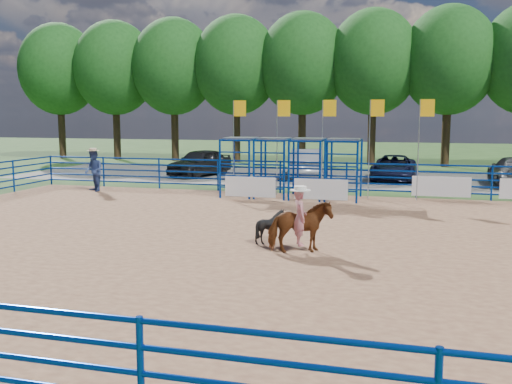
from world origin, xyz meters
TOP-DOWN VIEW (x-y plane):
  - ground at (0.00, 0.00)m, footprint 120.00×120.00m
  - arena_dirt at (0.00, 0.00)m, footprint 30.00×20.00m
  - gravel_strip at (0.00, 17.00)m, footprint 40.00×10.00m
  - horse_and_rider at (-0.02, -0.92)m, footprint 1.77×1.30m
  - calf at (-1.02, 0.05)m, footprint 0.94×0.86m
  - spectator_cowboy at (-11.49, 8.25)m, footprint 1.20×1.17m
  - car_a at (-9.19, 16.04)m, footprint 3.02×4.96m
  - car_b at (-2.98, 16.92)m, footprint 2.40×5.16m
  - car_c at (1.85, 16.81)m, footprint 2.43×4.96m
  - perimeter_fence at (0.00, 0.00)m, footprint 30.10×20.10m
  - chute_assembly at (-1.90, 8.84)m, footprint 19.32×2.41m
  - treeline at (0.00, 26.00)m, footprint 56.40×6.40m

SIDE VIEW (x-z plane):
  - ground at x=0.00m, z-range 0.00..0.00m
  - gravel_strip at x=0.00m, z-range 0.00..0.01m
  - arena_dirt at x=0.00m, z-range 0.00..0.02m
  - calf at x=-1.02m, z-range 0.02..0.94m
  - car_c at x=1.85m, z-range 0.01..1.37m
  - perimeter_fence at x=0.00m, z-range 0.00..1.50m
  - car_a at x=-9.19m, z-range 0.01..1.59m
  - car_b at x=-2.98m, z-range 0.01..1.65m
  - horse_and_rider at x=-0.02m, z-range -0.37..2.11m
  - spectator_cowboy at x=-11.49m, z-range 0.02..2.01m
  - chute_assembly at x=-1.90m, z-range -0.84..3.36m
  - treeline at x=0.00m, z-range 1.91..13.15m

